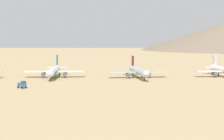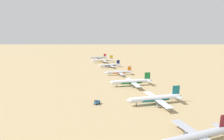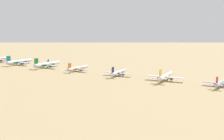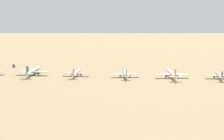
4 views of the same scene
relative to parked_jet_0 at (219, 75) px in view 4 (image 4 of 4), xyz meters
name	(u,v)px [view 4 (image 4 of 4)]	position (x,y,z in m)	size (l,w,h in m)	color
ground_plane	(56,75)	(19.59, 198.41, -3.93)	(2399.97, 2399.97, 0.00)	tan
parked_jet_0	(219,75)	(0.00, 0.00, 0.00)	(40.43, 32.99, 11.66)	#B2B7C1
parked_jet_1	(172,74)	(5.55, 55.49, 0.76)	(48.83, 39.59, 14.10)	white
parked_jet_2	(125,74)	(9.14, 111.37, 0.07)	(41.57, 33.71, 12.00)	silver
parked_jet_3	(76,73)	(15.37, 171.64, -0.01)	(40.78, 33.25, 11.76)	silver
parked_jet_4	(33,71)	(21.86, 226.68, 0.90)	(50.31, 41.01, 14.51)	silver
service_truck	(14,66)	(71.65, 266.74, -1.85)	(5.60, 5.22, 3.90)	#1E5999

